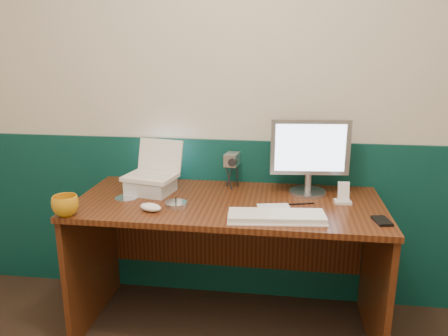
# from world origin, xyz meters

# --- Properties ---
(back_wall) EXTENTS (3.50, 0.04, 2.50)m
(back_wall) POSITION_xyz_m (0.00, 1.75, 1.25)
(back_wall) COLOR beige
(back_wall) RESTS_ON ground
(wainscot) EXTENTS (3.48, 0.02, 1.00)m
(wainscot) POSITION_xyz_m (0.00, 1.74, 0.50)
(wainscot) COLOR #08352C
(wainscot) RESTS_ON ground
(desk) EXTENTS (1.60, 0.70, 0.75)m
(desk) POSITION_xyz_m (-0.07, 1.38, 0.38)
(desk) COLOR #3E180B
(desk) RESTS_ON ground
(laptop_riser) EXTENTS (0.27, 0.24, 0.08)m
(laptop_riser) POSITION_xyz_m (-0.51, 1.45, 0.79)
(laptop_riser) COLOR silver
(laptop_riser) RESTS_ON desk
(laptop) EXTENTS (0.30, 0.25, 0.22)m
(laptop) POSITION_xyz_m (-0.51, 1.45, 0.94)
(laptop) COLOR white
(laptop) RESTS_ON laptop_riser
(monitor) EXTENTS (0.43, 0.16, 0.42)m
(monitor) POSITION_xyz_m (0.35, 1.56, 0.96)
(monitor) COLOR #ABABB0
(monitor) RESTS_ON desk
(keyboard) EXTENTS (0.46, 0.19, 0.03)m
(keyboard) POSITION_xyz_m (0.19, 1.16, 0.76)
(keyboard) COLOR white
(keyboard) RESTS_ON desk
(mouse_right) EXTENTS (0.11, 0.08, 0.03)m
(mouse_right) POSITION_xyz_m (0.32, 1.20, 0.77)
(mouse_right) COLOR white
(mouse_right) RESTS_ON desk
(mouse_left) EXTENTS (0.13, 0.10, 0.04)m
(mouse_left) POSITION_xyz_m (-0.43, 1.18, 0.77)
(mouse_left) COLOR white
(mouse_left) RESTS_ON desk
(mug) EXTENTS (0.15, 0.15, 0.10)m
(mug) POSITION_xyz_m (-0.81, 1.07, 0.80)
(mug) COLOR orange
(mug) RESTS_ON desk
(camcorder) EXTENTS (0.12, 0.16, 0.22)m
(camcorder) POSITION_xyz_m (-0.08, 1.61, 0.86)
(camcorder) COLOR #B7B8BC
(camcorder) RESTS_ON desk
(cd_spindle) EXTENTS (0.11, 0.11, 0.02)m
(cd_spindle) POSITION_xyz_m (-0.32, 1.26, 0.76)
(cd_spindle) COLOR silver
(cd_spindle) RESTS_ON desk
(cd_loose_a) EXTENTS (0.12, 0.12, 0.00)m
(cd_loose_a) POSITION_xyz_m (-0.61, 1.35, 0.75)
(cd_loose_a) COLOR silver
(cd_loose_a) RESTS_ON desk
(pen) EXTENTS (0.13, 0.04, 0.01)m
(pen) POSITION_xyz_m (0.31, 1.38, 0.75)
(pen) COLOR black
(pen) RESTS_ON desk
(papers) EXTENTS (0.18, 0.14, 0.00)m
(papers) POSITION_xyz_m (0.17, 1.31, 0.75)
(papers) COLOR silver
(papers) RESTS_ON desk
(dock) EXTENTS (0.09, 0.07, 0.02)m
(dock) POSITION_xyz_m (0.52, 1.43, 0.76)
(dock) COLOR white
(dock) RESTS_ON desk
(music_player) EXTENTS (0.06, 0.03, 0.10)m
(music_player) POSITION_xyz_m (0.52, 1.43, 0.82)
(music_player) COLOR white
(music_player) RESTS_ON dock
(pda) EXTENTS (0.08, 0.12, 0.01)m
(pda) POSITION_xyz_m (0.67, 1.19, 0.76)
(pda) COLOR black
(pda) RESTS_ON desk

